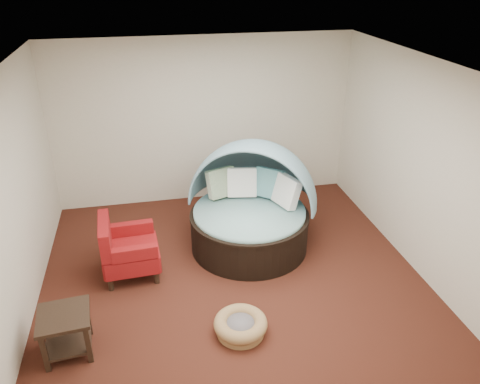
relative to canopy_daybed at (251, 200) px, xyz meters
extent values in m
plane|color=#441D13|center=(-0.43, -0.83, -0.73)|extent=(5.00, 5.00, 0.00)
plane|color=beige|center=(-0.43, 1.67, 0.67)|extent=(5.00, 0.00, 5.00)
plane|color=beige|center=(-0.43, -3.33, 0.67)|extent=(5.00, 0.00, 5.00)
plane|color=beige|center=(-2.93, -0.83, 0.67)|extent=(0.00, 5.00, 5.00)
plane|color=beige|center=(2.07, -0.83, 0.67)|extent=(0.00, 5.00, 5.00)
plane|color=white|center=(-0.43, -0.83, 2.07)|extent=(5.00, 5.00, 0.00)
cylinder|color=black|center=(-0.04, -0.09, -0.47)|extent=(2.26, 2.26, 0.52)
cylinder|color=black|center=(-0.04, -0.09, -0.19)|extent=(2.29, 2.29, 0.05)
cylinder|color=#90C8BC|center=(-0.04, -0.09, -0.15)|extent=(2.14, 2.14, 0.11)
cube|color=#315C37|center=(-0.36, 0.39, 0.13)|extent=(0.49, 0.38, 0.45)
cube|color=white|center=(-0.06, 0.34, 0.13)|extent=(0.47, 0.32, 0.45)
cube|color=#65A9B0|center=(0.33, 0.23, 0.13)|extent=(0.49, 0.47, 0.45)
cube|color=white|center=(0.50, -0.09, 0.13)|extent=(0.38, 0.49, 0.45)
cylinder|color=#986C45|center=(-0.54, -1.82, -0.70)|extent=(0.58, 0.58, 0.06)
torus|color=#986C45|center=(-0.54, -1.82, -0.59)|extent=(0.66, 0.66, 0.16)
cylinder|color=slate|center=(-0.54, -1.82, -0.62)|extent=(0.39, 0.39, 0.09)
cylinder|color=black|center=(-2.02, -0.72, -0.64)|extent=(0.07, 0.07, 0.18)
cylinder|color=black|center=(-2.05, -0.13, -0.64)|extent=(0.07, 0.07, 0.18)
cylinder|color=black|center=(-1.43, -0.69, -0.64)|extent=(0.07, 0.07, 0.18)
cylinder|color=black|center=(-1.46, -0.10, -0.64)|extent=(0.07, 0.07, 0.18)
cube|color=maroon|center=(-1.74, -0.41, -0.43)|extent=(0.77, 0.77, 0.26)
cube|color=maroon|center=(-2.04, -0.42, -0.08)|extent=(0.18, 0.74, 0.43)
cube|color=maroon|center=(-1.68, -0.72, -0.21)|extent=(0.59, 0.15, 0.18)
cube|color=maroon|center=(-1.71, -0.09, -0.21)|extent=(0.59, 0.15, 0.18)
cube|color=black|center=(-2.43, -1.71, -0.24)|extent=(0.58, 0.58, 0.04)
cube|color=black|center=(-2.43, -1.71, -0.60)|extent=(0.51, 0.51, 0.03)
cube|color=black|center=(-2.62, -1.94, -0.49)|extent=(0.06, 0.06, 0.47)
cube|color=black|center=(-2.66, -1.52, -0.49)|extent=(0.06, 0.06, 0.47)
cube|color=black|center=(-2.19, -1.90, -0.49)|extent=(0.06, 0.06, 0.47)
cube|color=black|center=(-2.23, -1.48, -0.49)|extent=(0.06, 0.06, 0.47)
camera|label=1|loc=(-1.39, -5.81, 3.14)|focal=35.00mm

